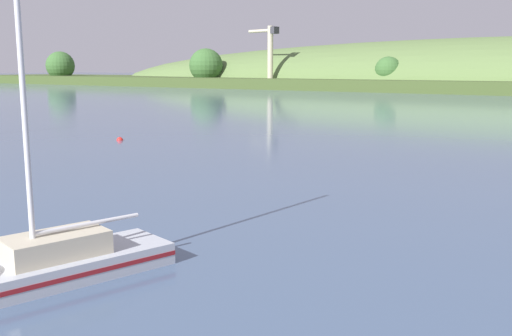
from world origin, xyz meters
name	(u,v)px	position (x,y,z in m)	size (l,w,h in m)	color
far_shoreline_hill	(512,90)	(-1.69, 237.83, 0.26)	(489.35, 112.65, 37.68)	#3C4E24
dockside_crane	(270,58)	(-85.51, 212.81, 11.44)	(14.15, 5.95, 23.58)	#4C4C51
sailboat_midwater_white	(34,276)	(3.82, 26.04, 0.32)	(5.93, 9.86, 14.47)	#ADB2BC
mooring_buoy_foreground	(120,140)	(-23.65, 60.91, 0.00)	(0.72, 0.72, 0.80)	red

